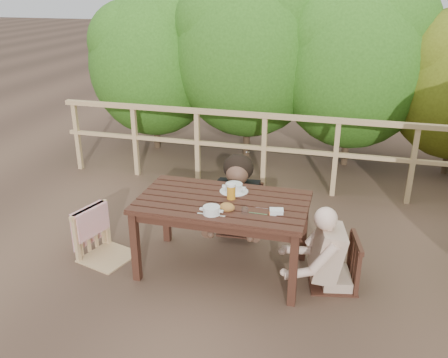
% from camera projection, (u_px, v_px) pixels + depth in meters
% --- Properties ---
extents(ground, '(60.00, 60.00, 0.00)m').
position_uv_depth(ground, '(223.00, 268.00, 4.53)').
color(ground, brown).
rests_on(ground, ground).
extents(table, '(1.52, 0.86, 0.70)m').
position_uv_depth(table, '(223.00, 236.00, 4.39)').
color(table, '#321A12').
rests_on(table, ground).
extents(chair_left, '(0.57, 0.57, 0.93)m').
position_uv_depth(chair_left, '(104.00, 215.00, 4.53)').
color(chair_left, tan).
rests_on(chair_left, ground).
extents(chair_far, '(0.49, 0.49, 0.91)m').
position_uv_depth(chair_far, '(240.00, 191.00, 5.09)').
color(chair_far, '#321A12').
rests_on(chair_far, ground).
extents(chair_right, '(0.50, 0.50, 0.86)m').
position_uv_depth(chair_right, '(336.00, 242.00, 4.15)').
color(chair_right, '#321A12').
rests_on(chair_right, ground).
extents(woman, '(0.62, 0.74, 1.40)m').
position_uv_depth(woman, '(241.00, 169.00, 5.01)').
color(woman, black).
rests_on(woman, ground).
extents(diner_right, '(0.70, 0.61, 1.24)m').
position_uv_depth(diner_right, '(341.00, 223.00, 4.07)').
color(diner_right, tan).
rests_on(diner_right, ground).
extents(railing, '(5.60, 0.10, 1.01)m').
position_uv_depth(railing, '(264.00, 152.00, 6.12)').
color(railing, tan).
rests_on(railing, ground).
extents(hedge_row, '(6.60, 1.60, 3.80)m').
position_uv_depth(hedge_row, '(312.00, 31.00, 6.56)').
color(hedge_row, '#2B5916').
rests_on(hedge_row, ground).
extents(soup_near, '(0.24, 0.24, 0.08)m').
position_uv_depth(soup_near, '(212.00, 211.00, 3.99)').
color(soup_near, silver).
rests_on(soup_near, table).
extents(soup_far, '(0.27, 0.27, 0.09)m').
position_uv_depth(soup_far, '(234.00, 188.00, 4.42)').
color(soup_far, silver).
rests_on(soup_far, table).
extents(bread_roll, '(0.13, 0.10, 0.08)m').
position_uv_depth(bread_roll, '(227.00, 207.00, 4.06)').
color(bread_roll, '#9F7038').
rests_on(bread_roll, table).
extents(beer_glass, '(0.08, 0.08, 0.16)m').
position_uv_depth(beer_glass, '(231.00, 192.00, 4.26)').
color(beer_glass, orange).
rests_on(beer_glass, table).
extents(tumbler, '(0.06, 0.06, 0.07)m').
position_uv_depth(tumbler, '(245.00, 211.00, 4.00)').
color(tumbler, white).
rests_on(tumbler, table).
extents(butter_tub, '(0.13, 0.10, 0.05)m').
position_uv_depth(butter_tub, '(276.00, 212.00, 4.01)').
color(butter_tub, silver).
rests_on(butter_tub, table).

